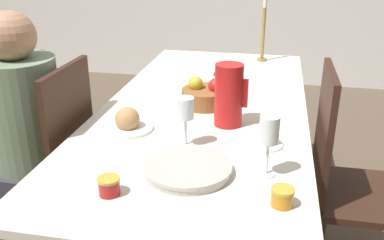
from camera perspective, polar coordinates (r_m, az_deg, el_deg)
The scene contains 16 objects.
ground_plane at distance 2.28m, azimuth 1.51°, elevation -15.57°, with size 20.00×20.00×0.00m, color brown.
dining_table at distance 1.95m, azimuth 1.70°, elevation -0.55°, with size 0.89×1.97×0.74m.
chair_person_side at distance 1.96m, azimuth -18.39°, elevation -6.20°, with size 0.42×0.42×0.97m.
chair_opposite at distance 1.89m, azimuth 20.06°, elevation -7.46°, with size 0.42×0.42×0.97m.
person_seated at distance 1.90m, azimuth -22.07°, elevation -1.15°, with size 0.39×0.41×1.18m.
red_pitcher at distance 1.67m, azimuth 4.91°, elevation 3.37°, with size 0.14×0.11×0.25m.
wine_glass_water at distance 1.31m, azimuth 10.24°, elevation -1.61°, with size 0.06×0.06×0.20m.
wine_glass_juice at distance 1.49m, azimuth -0.71°, elevation 1.18°, with size 0.06×0.06×0.18m.
teacup_near_person at distance 1.56m, azimuth 9.53°, elevation -2.43°, with size 0.14×0.14×0.06m.
teacup_across at distance 2.20m, azimuth 4.57°, elevation 5.41°, with size 0.14×0.14×0.06m.
serving_tray at distance 1.36m, azimuth -0.57°, elevation -6.51°, with size 0.28×0.28×0.03m.
bread_plate at distance 1.67m, azimuth -8.59°, elevation -0.30°, with size 0.20×0.20×0.10m.
jam_jar_amber at distance 1.22m, azimuth 11.97°, elevation -9.88°, with size 0.07×0.07×0.05m.
jam_jar_red at distance 1.27m, azimuth -11.00°, elevation -8.52°, with size 0.07×0.07×0.05m.
fruit_bowl at distance 1.90m, azimuth 1.76°, elevation 3.29°, with size 0.21×0.21×0.13m.
candlestick_tall at distance 2.65m, azimuth 9.45°, elevation 10.90°, with size 0.06×0.06×0.37m.
Camera 1 is at (0.29, -1.77, 1.42)m, focal length 40.00 mm.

